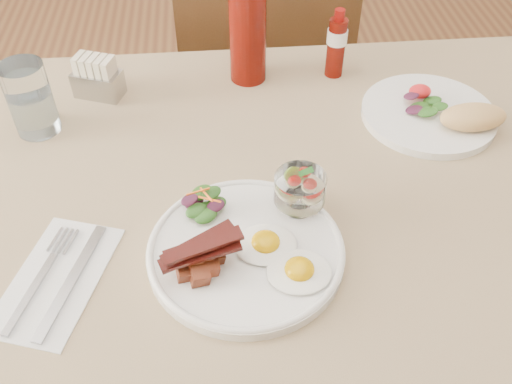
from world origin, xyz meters
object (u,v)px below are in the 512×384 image
object	(u,v)px
ketchup_bottle	(248,33)
sugar_caddy	(97,79)
chair_far	(262,80)
fruit_cup	(300,189)
main_plate	(246,252)
second_plate	(439,114)
table	(301,228)
hot_sauce_bottle	(336,44)
water_glass	(31,103)

from	to	relation	value
ketchup_bottle	sugar_caddy	bearing A→B (deg)	-173.35
chair_far	fruit_cup	distance (m)	0.77
main_plate	ketchup_bottle	bearing A→B (deg)	84.97
main_plate	second_plate	world-z (taller)	second_plate
table	second_plate	bearing A→B (deg)	30.46
table	hot_sauce_bottle	xyz separation A→B (m)	(0.11, 0.33, 0.16)
main_plate	water_glass	distance (m)	0.47
sugar_caddy	water_glass	xyz separation A→B (m)	(-0.10, -0.10, 0.02)
table	second_plate	world-z (taller)	second_plate
second_plate	fruit_cup	bearing A→B (deg)	-143.37
chair_far	hot_sauce_bottle	xyz separation A→B (m)	(0.11, -0.34, 0.29)
ketchup_bottle	hot_sauce_bottle	bearing A→B (deg)	-1.03
main_plate	ketchup_bottle	xyz separation A→B (m)	(0.04, 0.45, 0.09)
chair_far	second_plate	size ratio (longest dim) A/B	3.82
hot_sauce_bottle	sugar_caddy	world-z (taller)	hot_sauce_bottle
ketchup_bottle	sugar_caddy	distance (m)	0.30
main_plate	water_glass	size ratio (longest dim) A/B	2.15
table	ketchup_bottle	size ratio (longest dim) A/B	6.38
chair_far	hot_sauce_bottle	world-z (taller)	chair_far
fruit_cup	sugar_caddy	distance (m)	0.48
water_glass	table	bearing A→B (deg)	-23.95
table	main_plate	xyz separation A→B (m)	(-0.10, -0.12, 0.10)
fruit_cup	second_plate	world-z (taller)	fruit_cup
second_plate	ketchup_bottle	xyz separation A→B (m)	(-0.33, 0.17, 0.08)
table	fruit_cup	world-z (taller)	fruit_cup
main_plate	water_glass	world-z (taller)	water_glass
main_plate	sugar_caddy	bearing A→B (deg)	120.47
second_plate	ketchup_bottle	world-z (taller)	ketchup_bottle
second_plate	ketchup_bottle	distance (m)	0.38
chair_far	table	bearing A→B (deg)	-90.00
table	chair_far	xyz separation A→B (m)	(0.00, 0.66, -0.14)
ketchup_bottle	hot_sauce_bottle	distance (m)	0.17
water_glass	fruit_cup	bearing A→B (deg)	-30.55
second_plate	hot_sauce_bottle	size ratio (longest dim) A/B	1.76
chair_far	ketchup_bottle	distance (m)	0.47
table	ketchup_bottle	xyz separation A→B (m)	(-0.06, 0.33, 0.19)
chair_far	water_glass	size ratio (longest dim) A/B	7.14
chair_far	second_plate	world-z (taller)	chair_far
table	ketchup_bottle	distance (m)	0.38
main_plate	hot_sauce_bottle	world-z (taller)	hot_sauce_bottle
main_plate	fruit_cup	xyz separation A→B (m)	(0.08, 0.07, 0.05)
table	main_plate	distance (m)	0.19
fruit_cup	second_plate	xyz separation A→B (m)	(0.29, 0.21, -0.04)
second_plate	water_glass	size ratio (longest dim) A/B	1.87
fruit_cup	table	bearing A→B (deg)	72.08
table	sugar_caddy	distance (m)	0.48
fruit_cup	chair_far	bearing A→B (deg)	88.59
ketchup_bottle	sugar_caddy	world-z (taller)	ketchup_bottle
main_plate	sugar_caddy	xyz separation A→B (m)	(-0.25, 0.42, 0.03)
main_plate	fruit_cup	world-z (taller)	fruit_cup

